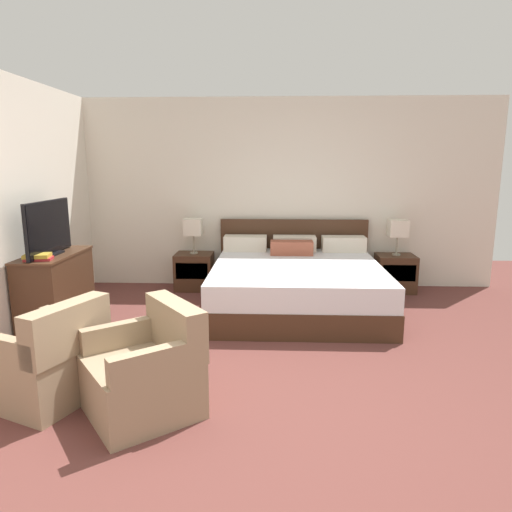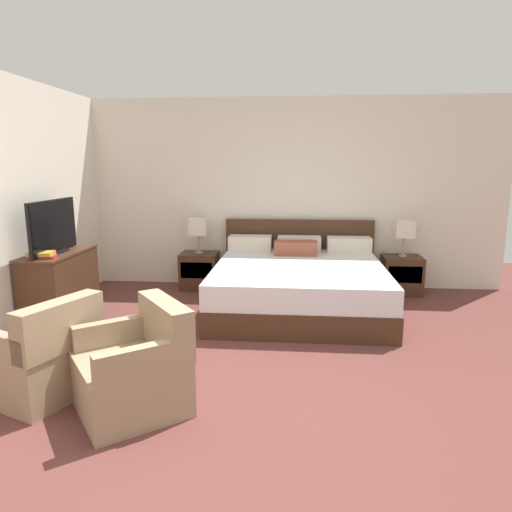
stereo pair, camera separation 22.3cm
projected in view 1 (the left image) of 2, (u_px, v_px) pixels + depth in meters
ground_plane at (260, 426)px, 3.03m from camera, size 10.93×10.93×0.00m
wall_back at (269, 194)px, 6.37m from camera, size 6.29×0.06×2.60m
bed at (296, 283)px, 5.50m from camera, size 2.05×2.13×0.96m
nightstand_left at (194, 271)px, 6.32m from camera, size 0.51×0.42×0.50m
nightstand_right at (395, 273)px, 6.21m from camera, size 0.51×0.42×0.50m
table_lamp_left at (193, 227)px, 6.20m from camera, size 0.24×0.24×0.48m
table_lamp_right at (398, 229)px, 6.09m from camera, size 0.24×0.24×0.48m
dresser at (56, 287)px, 4.98m from camera, size 0.46×1.03×0.76m
tv at (49, 229)px, 4.80m from camera, size 0.18×0.91×0.57m
book_red_cover at (39, 259)px, 4.57m from camera, size 0.29×0.21×0.03m
book_blue_cover at (37, 256)px, 4.56m from camera, size 0.27×0.22×0.04m
armchair_by_window at (48, 362)px, 3.34m from camera, size 0.90×0.89×0.76m
armchair_companion at (147, 373)px, 3.17m from camera, size 0.96×0.96×0.76m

